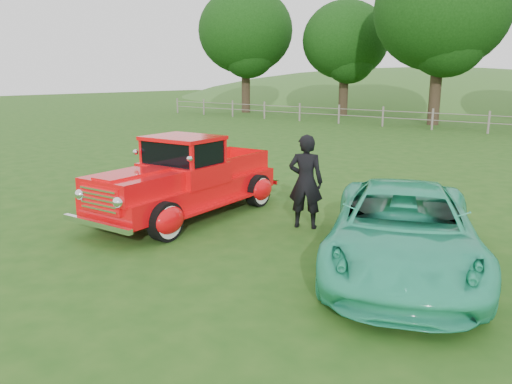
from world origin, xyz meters
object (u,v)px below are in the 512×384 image
Objects in this scene: tree_mid_west at (345,40)px; tree_near_west at (442,10)px; red_pickup at (186,181)px; tree_far_west at (246,31)px; man at (306,182)px; teal_sedan at (403,230)px.

tree_near_west reaches higher than tree_mid_west.
red_pickup is at bearing -67.95° from tree_mid_west.
tree_far_west is 5.20× the size of man.
tree_mid_west is 8.63m from tree_near_west.
teal_sedan is at bearing 133.73° from man.
man is (21.49, -24.22, -5.53)m from tree_far_west.
tree_near_west is 5.45× the size of man.
man is (2.51, 0.90, 0.16)m from red_pickup.
teal_sedan is 2.68m from man.
red_pickup is (18.99, -25.13, -5.69)m from tree_far_west.
teal_sedan is 2.53× the size of man.
tree_mid_west is 0.81× the size of tree_near_west.
tree_far_west is at bearing 110.43° from teal_sedan.
tree_near_west is 2.05× the size of red_pickup.
tree_far_west is 32.85m from man.
red_pickup is 1.05× the size of teal_sedan.
tree_far_west is 1.17× the size of tree_mid_west.
tree_mid_west is 1.75× the size of teal_sedan.
teal_sedan is at bearing -59.63° from tree_mid_west.
tree_mid_west is at bearing 107.88° from red_pickup.
man reaches higher than red_pickup.
man is (13.49, -26.22, -4.60)m from tree_mid_west.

